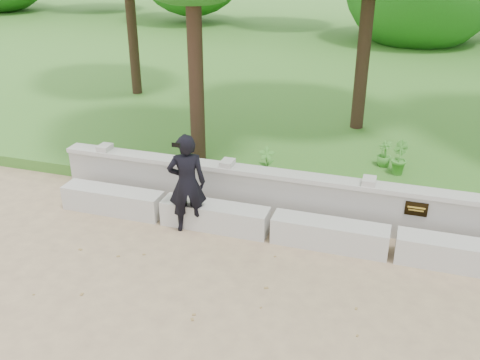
# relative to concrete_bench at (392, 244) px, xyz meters

# --- Properties ---
(ground) EXTENTS (80.00, 80.00, 0.00)m
(ground) POSITION_rel_concrete_bench_xyz_m (-0.00, -1.90, -0.22)
(ground) COLOR tan
(ground) RESTS_ON ground
(lawn) EXTENTS (40.00, 22.00, 0.25)m
(lawn) POSITION_rel_concrete_bench_xyz_m (-0.00, 12.10, -0.10)
(lawn) COLOR #347329
(lawn) RESTS_ON ground
(concrete_bench) EXTENTS (11.90, 0.45, 0.45)m
(concrete_bench) POSITION_rel_concrete_bench_xyz_m (0.00, 0.00, 0.00)
(concrete_bench) COLOR #A9A69F
(concrete_bench) RESTS_ON ground
(parapet_wall) EXTENTS (12.50, 0.35, 0.90)m
(parapet_wall) POSITION_rel_concrete_bench_xyz_m (0.00, 0.70, 0.24)
(parapet_wall) COLOR #9F9C96
(parapet_wall) RESTS_ON ground
(man_main) EXTENTS (0.76, 0.71, 1.76)m
(man_main) POSITION_rel_concrete_bench_xyz_m (-3.42, -0.18, 0.66)
(man_main) COLOR black
(man_main) RESTS_ON ground
(shrub_a) EXTENTS (0.39, 0.32, 0.63)m
(shrub_a) POSITION_rel_concrete_bench_xyz_m (-2.57, 1.81, 0.34)
(shrub_a) COLOR #479231
(shrub_a) RESTS_ON lawn
(shrub_b) EXTENTS (0.40, 0.45, 0.69)m
(shrub_b) POSITION_rel_concrete_bench_xyz_m (-0.08, 2.80, 0.37)
(shrub_b) COLOR #479231
(shrub_b) RESTS_ON lawn
(shrub_d) EXTENTS (0.41, 0.40, 0.54)m
(shrub_d) POSITION_rel_concrete_bench_xyz_m (-0.37, 3.10, 0.30)
(shrub_d) COLOR #479231
(shrub_d) RESTS_ON lawn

